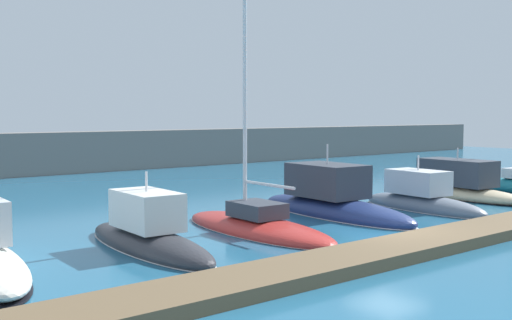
{
  "coord_description": "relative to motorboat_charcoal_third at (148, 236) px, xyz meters",
  "views": [
    {
      "loc": [
        -18.45,
        -14.69,
        4.65
      ],
      "look_at": [
        -0.57,
        6.93,
        2.56
      ],
      "focal_mm": 44.5,
      "sensor_mm": 36.0,
      "label": 1
    }
  ],
  "objects": [
    {
      "name": "motorboat_navy_fifth",
      "position": [
        10.17,
        1.04,
        0.14
      ],
      "size": [
        3.28,
        9.72,
        3.65
      ],
      "rotation": [
        0.0,
        0.0,
        1.5
      ],
      "color": "navy",
      "rests_on": "ground_plane"
    },
    {
      "name": "motorboat_slate_sixth",
      "position": [
        14.65,
        -0.62,
        0.02
      ],
      "size": [
        2.73,
        7.38,
        3.0
      ],
      "rotation": [
        0.0,
        0.0,
        1.47
      ],
      "color": "slate",
      "rests_on": "ground_plane"
    },
    {
      "name": "motorboat_charcoal_third",
      "position": [
        0.0,
        0.0,
        0.0
      ],
      "size": [
        2.55,
        8.24,
        3.04
      ],
      "rotation": [
        0.0,
        0.0,
        1.51
      ],
      "color": "#2D2D33",
      "rests_on": "ground_plane"
    },
    {
      "name": "mooring_buoy_white",
      "position": [
        5.02,
        11.55,
        -0.44
      ],
      "size": [
        0.72,
        0.72,
        0.72
      ],
      "primitive_type": "sphere",
      "color": "white",
      "rests_on": "ground_plane"
    },
    {
      "name": "sailboat_red_fourth",
      "position": [
        4.87,
        0.03,
        -0.19
      ],
      "size": [
        3.08,
        8.79,
        15.24
      ],
      "rotation": [
        0.0,
        0.0,
        1.53
      ],
      "color": "#B72D28",
      "rests_on": "ground_plane"
    },
    {
      "name": "dock_pier",
      "position": [
        7.66,
        -6.08,
        -0.24
      ],
      "size": [
        42.37,
        2.28,
        0.4
      ],
      "primitive_type": "cube",
      "color": "brown",
      "rests_on": "ground_plane"
    },
    {
      "name": "motorboat_sand_seventh",
      "position": [
        19.72,
        0.86,
        0.2
      ],
      "size": [
        2.99,
        9.24,
        3.01
      ],
      "rotation": [
        0.0,
        0.0,
        1.49
      ],
      "color": "beige",
      "rests_on": "ground_plane"
    },
    {
      "name": "ground_plane",
      "position": [
        7.66,
        -4.18,
        -0.44
      ],
      "size": [
        120.0,
        120.0,
        0.0
      ],
      "primitive_type": "plane",
      "color": "#236084"
    },
    {
      "name": "breakwater_seawall",
      "position": [
        7.66,
        27.93,
        1.15
      ],
      "size": [
        108.0,
        2.13,
        3.19
      ],
      "primitive_type": "cube",
      "color": "slate",
      "rests_on": "ground_plane"
    }
  ]
}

